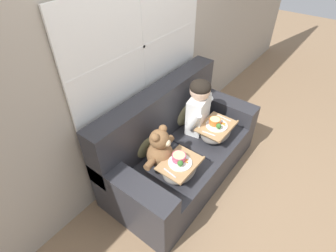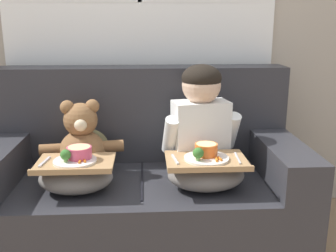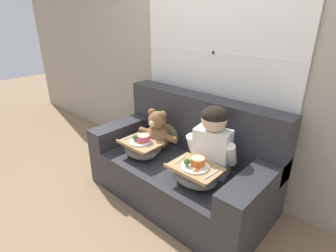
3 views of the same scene
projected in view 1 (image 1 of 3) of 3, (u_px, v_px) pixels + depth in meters
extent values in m
plane|color=#8E7051|center=(182.00, 172.00, 3.01)|extent=(14.00, 14.00, 0.00)
cube|color=#A89E8E|center=(140.00, 54.00, 2.44)|extent=(8.00, 0.05, 2.60)
cube|color=white|center=(143.00, 46.00, 2.36)|extent=(1.70, 0.02, 1.06)
cube|color=black|center=(143.00, 46.00, 2.37)|extent=(1.65, 0.01, 1.01)
cube|color=white|center=(144.00, 46.00, 2.36)|extent=(0.02, 0.02, 1.01)
cube|color=white|center=(144.00, 46.00, 2.36)|extent=(1.65, 0.02, 0.02)
cube|color=#2D2D33|center=(183.00, 160.00, 2.88)|extent=(1.77, 0.87, 0.41)
cube|color=#2D2D33|center=(159.00, 113.00, 2.72)|extent=(1.77, 0.22, 0.58)
cube|color=#2D2D33|center=(132.00, 189.00, 2.21)|extent=(0.22, 0.87, 0.20)
cube|color=#2D2D33|center=(221.00, 105.00, 3.16)|extent=(0.22, 0.87, 0.20)
cube|color=black|center=(185.00, 147.00, 2.74)|extent=(0.01, 0.61, 0.01)
ellipsoid|color=tan|center=(183.00, 110.00, 2.96)|extent=(0.37, 0.18, 0.38)
ellipsoid|color=#898456|center=(144.00, 142.00, 2.55)|extent=(0.33, 0.16, 0.34)
cube|color=white|center=(198.00, 114.00, 2.85)|extent=(0.33, 0.22, 0.42)
sphere|color=beige|center=(200.00, 90.00, 2.66)|extent=(0.22, 0.22, 0.22)
ellipsoid|color=black|center=(200.00, 87.00, 2.63)|extent=(0.22, 0.22, 0.15)
cylinder|color=white|center=(193.00, 121.00, 2.70)|extent=(0.11, 0.18, 0.23)
cylinder|color=white|center=(206.00, 104.00, 2.94)|extent=(0.11, 0.18, 0.23)
sphere|color=brown|center=(160.00, 154.00, 2.49)|extent=(0.26, 0.26, 0.26)
sphere|color=brown|center=(159.00, 139.00, 2.37)|extent=(0.19, 0.19, 0.19)
sphere|color=brown|center=(155.00, 137.00, 2.28)|extent=(0.08, 0.08, 0.08)
sphere|color=brown|center=(163.00, 129.00, 2.37)|extent=(0.08, 0.08, 0.08)
sphere|color=beige|center=(167.00, 143.00, 2.34)|extent=(0.07, 0.07, 0.07)
sphere|color=black|center=(169.00, 143.00, 2.33)|extent=(0.02, 0.02, 0.02)
cylinder|color=brown|center=(150.00, 163.00, 2.36)|extent=(0.14, 0.09, 0.07)
cylinder|color=brown|center=(168.00, 141.00, 2.58)|extent=(0.14, 0.09, 0.07)
cylinder|color=brown|center=(169.00, 170.00, 2.46)|extent=(0.08, 0.13, 0.07)
cylinder|color=brown|center=(174.00, 162.00, 2.54)|extent=(0.08, 0.13, 0.07)
ellipsoid|color=slate|center=(216.00, 132.00, 2.82)|extent=(0.40, 0.30, 0.15)
cube|color=tan|center=(216.00, 126.00, 2.77)|extent=(0.42, 0.31, 0.01)
cube|color=tan|center=(229.00, 131.00, 2.69)|extent=(0.42, 0.02, 0.02)
cylinder|color=white|center=(217.00, 125.00, 2.76)|extent=(0.23, 0.23, 0.01)
cylinder|color=orange|center=(215.00, 121.00, 2.75)|extent=(0.12, 0.12, 0.06)
cylinder|color=#E5D189|center=(215.00, 119.00, 2.74)|extent=(0.10, 0.10, 0.01)
sphere|color=#38702D|center=(219.00, 126.00, 2.68)|extent=(0.06, 0.06, 0.06)
cylinder|color=#7A9E56|center=(218.00, 128.00, 2.70)|extent=(0.02, 0.02, 0.03)
cylinder|color=orange|center=(223.00, 124.00, 2.76)|extent=(0.02, 0.05, 0.01)
cylinder|color=orange|center=(223.00, 123.00, 2.77)|extent=(0.02, 0.05, 0.01)
cube|color=silver|center=(209.00, 133.00, 2.67)|extent=(0.03, 0.14, 0.01)
cube|color=silver|center=(224.00, 118.00, 2.86)|extent=(0.02, 0.17, 0.01)
ellipsoid|color=slate|center=(180.00, 169.00, 2.41)|extent=(0.37, 0.28, 0.15)
cube|color=tan|center=(180.00, 163.00, 2.36)|extent=(0.39, 0.29, 0.01)
cube|color=tan|center=(193.00, 170.00, 2.29)|extent=(0.39, 0.02, 0.02)
cylinder|color=white|center=(180.00, 163.00, 2.36)|extent=(0.22, 0.22, 0.01)
cylinder|color=#D64C70|center=(179.00, 157.00, 2.36)|extent=(0.13, 0.13, 0.06)
cylinder|color=#E5D189|center=(179.00, 155.00, 2.34)|extent=(0.11, 0.11, 0.01)
sphere|color=#38702D|center=(180.00, 163.00, 2.29)|extent=(0.05, 0.05, 0.05)
cylinder|color=#7A9E56|center=(180.00, 165.00, 2.31)|extent=(0.02, 0.02, 0.02)
cylinder|color=orange|center=(185.00, 161.00, 2.35)|extent=(0.01, 0.06, 0.01)
cylinder|color=orange|center=(185.00, 159.00, 2.37)|extent=(0.03, 0.06, 0.01)
cube|color=silver|center=(170.00, 173.00, 2.27)|extent=(0.03, 0.14, 0.01)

